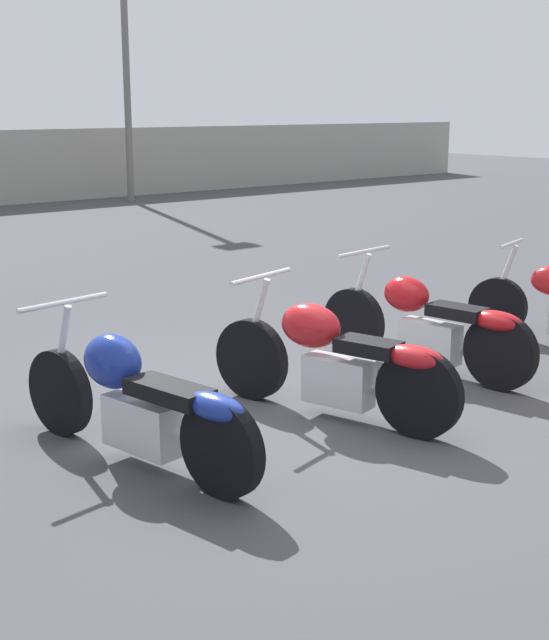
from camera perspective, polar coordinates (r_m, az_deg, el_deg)
ground_plane at (r=6.79m, az=1.18°, el=-5.67°), size 60.00×60.00×0.00m
light_pole_right at (r=21.71m, az=-9.55°, el=17.60°), size 0.70×0.35×6.34m
motorcycle_slot_1 at (r=5.70m, az=-8.76°, el=-5.16°), size 0.71×2.16×0.97m
motorcycle_slot_2 at (r=6.49m, az=3.85°, el=-2.64°), size 0.82×2.04×1.00m
motorcycle_slot_3 at (r=7.67m, az=9.79°, el=-0.38°), size 0.73×2.10×1.00m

